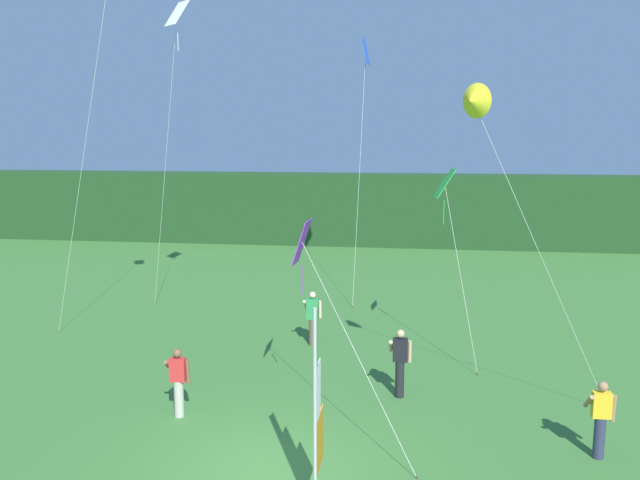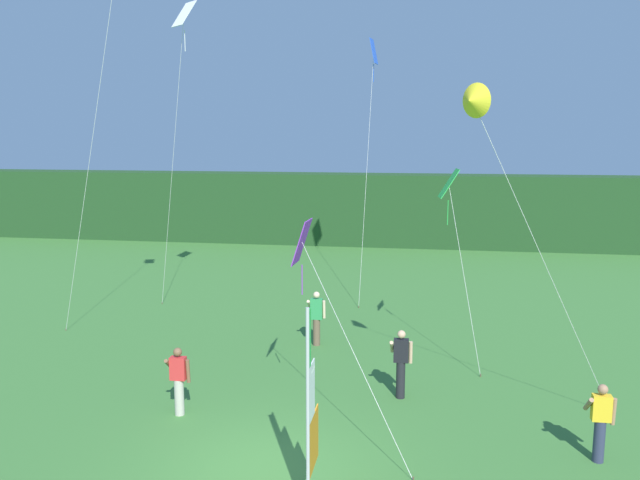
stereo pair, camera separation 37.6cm
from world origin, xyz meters
The scene contains 12 objects.
ground_plane centered at (0.00, 0.00, 0.00)m, with size 120.00×120.00×0.00m, color #3D7533.
distant_treeline centered at (0.00, 26.00, 2.04)m, with size 80.00×2.40×4.08m, color #1E421E.
banner_flag centered at (1.22, -1.25, 1.77)m, with size 0.06×1.03×3.69m.
person_near_banner centered at (-0.16, 7.48, 0.90)m, with size 0.55×0.48×1.68m.
person_mid_field centered at (-2.45, 2.06, 0.86)m, with size 0.55×0.48×1.61m.
person_far_left centered at (2.54, 3.86, 0.92)m, with size 0.55×0.48×1.72m.
person_far_right centered at (6.53, 1.34, 0.85)m, with size 0.55×0.48×1.60m.
kite_purple_diamond_0 centered at (0.35, 2.80, 3.86)m, with size 2.86×3.27×4.50m.
kite_blue_diamond_1 centered at (0.82, 15.27, 9.14)m, with size 0.32×3.88×10.14m.
kite_green_diamond_3 centered at (3.68, 7.08, 4.84)m, with size 1.26×1.92×5.44m.
kite_white_diamond_4 centered at (-5.20, 10.31, 9.84)m, with size 2.13×1.52×10.79m.
kite_yellow_delta_5 centered at (3.93, 2.32, 7.04)m, with size 3.88×1.82×7.44m.
Camera 2 is at (3.03, -11.40, 6.44)m, focal length 36.53 mm.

